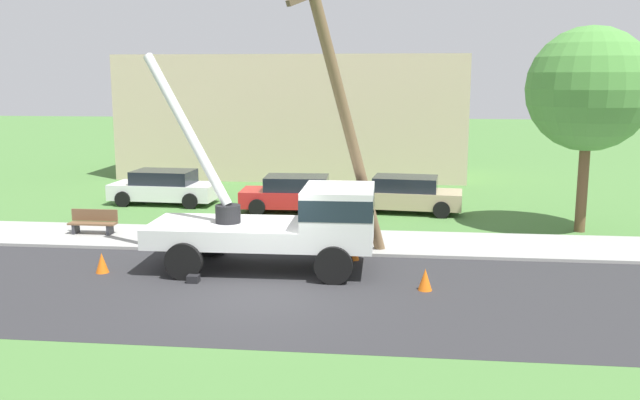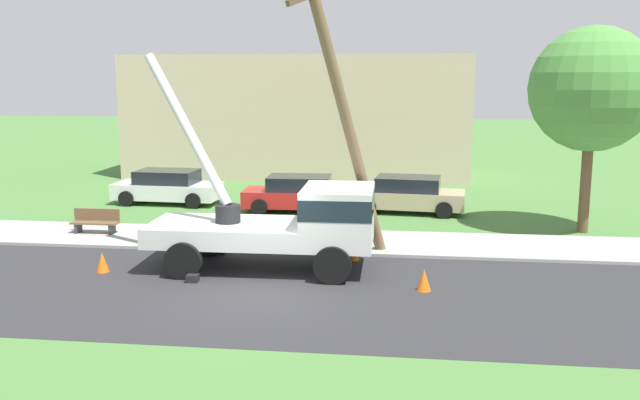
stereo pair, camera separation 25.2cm
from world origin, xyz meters
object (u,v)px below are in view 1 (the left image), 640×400
(parked_sedan_white, at_px, (164,187))
(roadside_tree_near, at_px, (589,90))
(leaning_utility_pole, at_px, (344,110))
(parked_sedan_red, at_px, (297,194))
(utility_truck, at_px, (292,220))
(traffic_cone_behind, at_px, (102,263))
(traffic_cone_curbside, at_px, (353,251))
(parked_sedan_tan, at_px, (405,194))
(traffic_cone_ahead, at_px, (425,280))
(park_bench, at_px, (93,223))

(parked_sedan_white, height_order, roadside_tree_near, roadside_tree_near)
(leaning_utility_pole, distance_m, parked_sedan_red, 8.37)
(utility_truck, relative_size, parked_sedan_white, 1.52)
(roadside_tree_near, bearing_deg, parked_sedan_white, 167.78)
(traffic_cone_behind, bearing_deg, traffic_cone_curbside, 17.17)
(traffic_cone_behind, relative_size, traffic_cone_curbside, 1.00)
(leaning_utility_pole, relative_size, traffic_cone_behind, 15.32)
(traffic_cone_behind, bearing_deg, parked_sedan_tan, 48.56)
(leaning_utility_pole, distance_m, parked_sedan_white, 12.11)
(traffic_cone_behind, bearing_deg, traffic_cone_ahead, -3.90)
(park_bench, distance_m, roadside_tree_near, 17.24)
(leaning_utility_pole, xyz_separation_m, parked_sedan_tan, (1.90, 7.46, -3.68))
(parked_sedan_red, bearing_deg, park_bench, -141.04)
(leaning_utility_pole, bearing_deg, parked_sedan_red, 108.54)
(park_bench, bearing_deg, parked_sedan_tan, 26.99)
(utility_truck, bearing_deg, park_bench, 156.00)
(traffic_cone_ahead, height_order, traffic_cone_curbside, same)
(parked_sedan_red, bearing_deg, parked_sedan_white, 170.12)
(leaning_utility_pole, xyz_separation_m, traffic_cone_ahead, (2.28, -2.61, -4.11))
(leaning_utility_pole, xyz_separation_m, parked_sedan_red, (-2.39, 7.13, -3.68))
(traffic_cone_ahead, bearing_deg, utility_truck, 157.42)
(traffic_cone_curbside, bearing_deg, parked_sedan_white, 136.49)
(utility_truck, distance_m, parked_sedan_red, 8.33)
(traffic_cone_behind, xyz_separation_m, park_bench, (-2.12, 4.13, 0.18))
(leaning_utility_pole, distance_m, parked_sedan_tan, 8.53)
(utility_truck, bearing_deg, traffic_cone_curbside, 35.90)
(utility_truck, height_order, traffic_cone_behind, utility_truck)
(traffic_cone_behind, distance_m, roadside_tree_near, 16.48)
(park_bench, bearing_deg, utility_truck, -24.00)
(utility_truck, xyz_separation_m, traffic_cone_curbside, (1.64, 1.18, -1.13))
(traffic_cone_ahead, relative_size, parked_sedan_red, 0.13)
(parked_sedan_white, relative_size, park_bench, 2.80)
(traffic_cone_curbside, distance_m, parked_sedan_tan, 7.57)
(parked_sedan_red, relative_size, roadside_tree_near, 0.64)
(leaning_utility_pole, distance_m, traffic_cone_curbside, 4.12)
(traffic_cone_ahead, bearing_deg, leaning_utility_pole, 131.15)
(parked_sedan_white, distance_m, parked_sedan_red, 5.88)
(traffic_cone_ahead, relative_size, park_bench, 0.35)
(traffic_cone_ahead, xyz_separation_m, traffic_cone_curbside, (-1.98, 2.69, 0.00))
(parked_sedan_red, xyz_separation_m, roadside_tree_near, (10.28, -2.47, 4.16))
(traffic_cone_curbside, bearing_deg, parked_sedan_red, 110.91)
(leaning_utility_pole, xyz_separation_m, parked_sedan_white, (-8.19, 8.13, -3.68))
(leaning_utility_pole, distance_m, roadside_tree_near, 9.17)
(parked_sedan_red, height_order, parked_sedan_tan, same)
(traffic_cone_curbside, relative_size, parked_sedan_white, 0.12)
(traffic_cone_ahead, distance_m, traffic_cone_curbside, 3.34)
(utility_truck, xyz_separation_m, parked_sedan_red, (-1.06, 8.23, -0.70))
(parked_sedan_white, xyz_separation_m, park_bench, (-0.40, -6.02, -0.25))
(utility_truck, xyz_separation_m, parked_sedan_tan, (3.23, 8.57, -0.70))
(leaning_utility_pole, distance_m, traffic_cone_ahead, 5.38)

